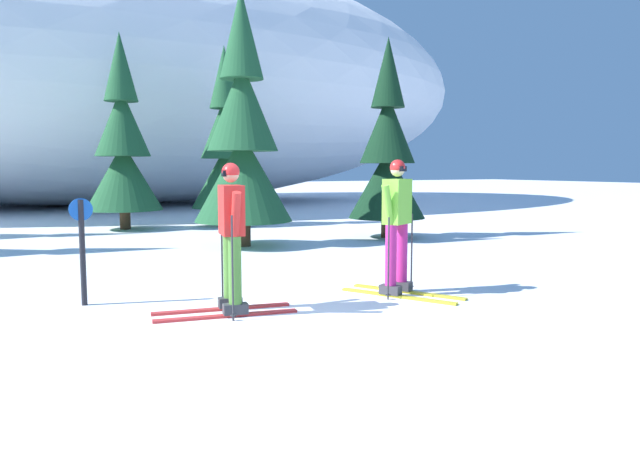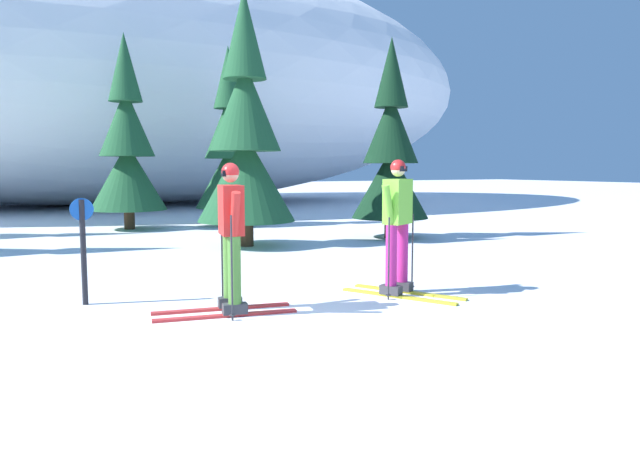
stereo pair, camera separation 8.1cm
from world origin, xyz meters
TOP-DOWN VIEW (x-y plane):
  - ground_plane at (0.00, 0.00)m, footprint 120.00×120.00m
  - skier_red_jacket at (-0.59, 0.98)m, footprint 1.70×0.82m
  - skier_lime_jacket at (1.73, 0.94)m, footprint 1.17×1.66m
  - pine_tree_center_left at (-0.06, 11.44)m, footprint 2.07×2.07m
  - pine_tree_center_right at (1.62, 6.57)m, footprint 2.11×2.11m
  - pine_tree_right at (2.81, 11.27)m, footprint 2.02×2.02m
  - pine_tree_far_right at (5.29, 6.49)m, footprint 1.86×1.86m
  - snow_ridge_background at (0.93, 23.51)m, footprint 36.34×20.50m
  - trail_marker_post at (-2.09, 2.22)m, footprint 0.28×0.07m

SIDE VIEW (x-z plane):
  - ground_plane at x=0.00m, z-range 0.00..0.00m
  - trail_marker_post at x=-2.09m, z-range 0.10..1.43m
  - skier_red_jacket at x=-0.59m, z-range 0.05..1.82m
  - skier_lime_jacket at x=1.73m, z-range 0.05..1.87m
  - pine_tree_far_right at x=5.29m, z-range -0.39..4.42m
  - pine_tree_right at x=2.81m, z-range -0.43..4.81m
  - pine_tree_center_left at x=-0.06m, z-range -0.44..4.92m
  - pine_tree_center_right at x=1.62m, z-range -0.45..5.03m
  - snow_ridge_background at x=0.93m, z-range 0.00..11.24m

